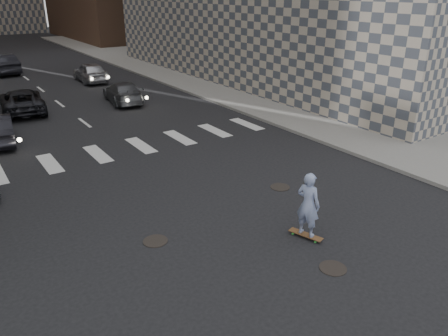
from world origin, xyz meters
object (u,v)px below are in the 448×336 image
Objects in this scene: skateboarder at (308,205)px; traffic_car_c at (22,101)px; traffic_car_b at (123,92)px; traffic_car_d at (90,72)px; traffic_car_e at (3,64)px.

skateboarder is 19.47m from traffic_car_c.
traffic_car_b is 1.01× the size of traffic_car_d.
traffic_car_d is (2.17, 25.66, -0.31)m from skateboarder.
skateboarder is 25.76m from traffic_car_d.
traffic_car_b is at bearing 66.56° from skateboarder.
traffic_car_b is at bearing 176.67° from traffic_car_c.
traffic_car_e reaches higher than traffic_car_c.
skateboarder is 0.46× the size of traffic_car_d.
traffic_car_e reaches higher than traffic_car_b.
traffic_car_e is (-4.94, 7.34, 0.05)m from traffic_car_d.
skateboarder is 33.12m from traffic_car_e.
traffic_car_c is 1.00× the size of traffic_car_e.
traffic_car_c is at bearing 79.60° from traffic_car_e.
skateboarder is at bearing 89.15° from traffic_car_e.
traffic_car_e is at bearing -65.48° from traffic_car_b.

